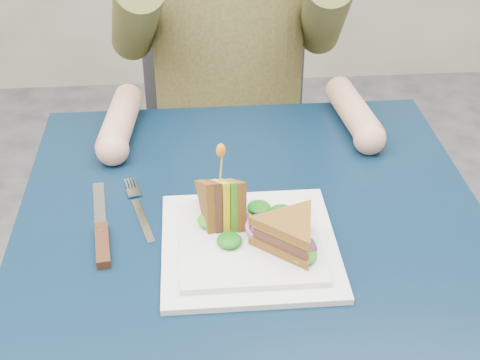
{
  "coord_description": "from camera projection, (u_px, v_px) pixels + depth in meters",
  "views": [
    {
      "loc": [
        -0.09,
        -0.84,
        1.38
      ],
      "look_at": [
        -0.02,
        -0.03,
        0.82
      ],
      "focal_mm": 50.0,
      "sensor_mm": 36.0,
      "label": 1
    }
  ],
  "objects": [
    {
      "name": "fork",
      "position": [
        140.0,
        210.0,
        1.07
      ],
      "size": [
        0.06,
        0.18,
        0.01
      ],
      "color": "silver",
      "rests_on": "table"
    },
    {
      "name": "sandwich_flat",
      "position": [
        289.0,
        233.0,
        0.96
      ],
      "size": [
        0.17,
        0.17,
        0.05
      ],
      "color": "brown",
      "rests_on": "plate"
    },
    {
      "name": "knife",
      "position": [
        102.0,
        237.0,
        1.01
      ],
      "size": [
        0.05,
        0.22,
        0.02
      ],
      "color": "silver",
      "rests_on": "table"
    },
    {
      "name": "sandwich_upright",
      "position": [
        222.0,
        202.0,
        1.0
      ],
      "size": [
        0.08,
        0.13,
        0.13
      ],
      "color": "brown",
      "rests_on": "plate"
    },
    {
      "name": "plate",
      "position": [
        249.0,
        243.0,
        1.0
      ],
      "size": [
        0.26,
        0.26,
        0.02
      ],
      "color": "white",
      "rests_on": "table"
    },
    {
      "name": "onion_ring",
      "position": [
        259.0,
        227.0,
        0.99
      ],
      "size": [
        0.04,
        0.04,
        0.02
      ],
      "primitive_type": "torus",
      "rotation": [
        0.44,
        0.0,
        0.0
      ],
      "color": "#9E4C7A",
      "rests_on": "plate"
    },
    {
      "name": "toothpick_frill",
      "position": [
        221.0,
        150.0,
        0.95
      ],
      "size": [
        0.01,
        0.01,
        0.02
      ],
      "primitive_type": "ellipsoid",
      "color": "orange",
      "rests_on": "sandwich_upright"
    },
    {
      "name": "toothpick",
      "position": [
        221.0,
        167.0,
        0.97
      ],
      "size": [
        0.01,
        0.01,
        0.06
      ],
      "primitive_type": "cylinder",
      "rotation": [
        0.14,
        0.07,
        0.0
      ],
      "color": "tan",
      "rests_on": "sandwich_upright"
    },
    {
      "name": "chair",
      "position": [
        227.0,
        118.0,
        1.72
      ],
      "size": [
        0.42,
        0.4,
        0.93
      ],
      "color": "#47474C",
      "rests_on": "ground"
    },
    {
      "name": "table",
      "position": [
        252.0,
        254.0,
        1.11
      ],
      "size": [
        0.75,
        0.75,
        0.73
      ],
      "color": "black",
      "rests_on": "ground"
    },
    {
      "name": "lettuce_spill",
      "position": [
        252.0,
        228.0,
        0.99
      ],
      "size": [
        0.15,
        0.13,
        0.02
      ],
      "primitive_type": null,
      "color": "#337A14",
      "rests_on": "plate"
    }
  ]
}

